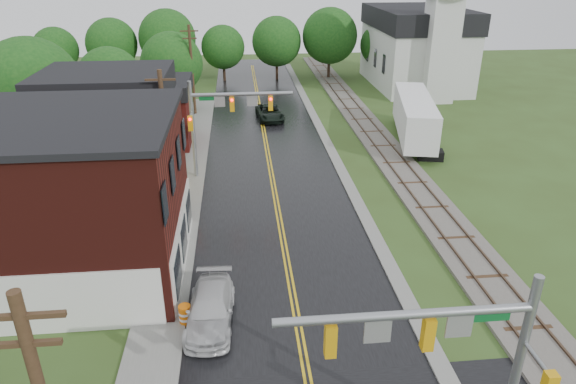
{
  "coord_description": "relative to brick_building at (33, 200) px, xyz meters",
  "views": [
    {
      "loc": [
        -2.23,
        -8.82,
        14.98
      ],
      "look_at": [
        0.2,
        16.07,
        3.5
      ],
      "focal_mm": 32.0,
      "sensor_mm": 36.0,
      "label": 1
    }
  ],
  "objects": [
    {
      "name": "church",
      "position": [
        32.48,
        38.74,
        1.68
      ],
      "size": [
        10.4,
        18.4,
        20.0
      ],
      "color": "silver",
      "rests_on": "ground"
    },
    {
      "name": "tree_left_b",
      "position": [
        -5.36,
        16.9,
        1.57
      ],
      "size": [
        7.6,
        7.6,
        9.69
      ],
      "color": "black",
      "rests_on": "ground"
    },
    {
      "name": "darkred_building",
      "position": [
        2.48,
        20.0,
        -1.95
      ],
      "size": [
        7.0,
        6.0,
        4.4
      ],
      "primitive_type": "cube",
      "color": "#3F0F0C",
      "rests_on": "ground"
    },
    {
      "name": "suv_dark",
      "position": [
        13.3,
        26.36,
        -3.44
      ],
      "size": [
        2.84,
        5.35,
        1.43
      ],
      "primitive_type": "imported",
      "rotation": [
        0.0,
        0.0,
        0.09
      ],
      "color": "black",
      "rests_on": "ground"
    },
    {
      "name": "utility_pole_c",
      "position": [
        5.68,
        29.0,
        0.57
      ],
      "size": [
        1.8,
        0.28,
        9.0
      ],
      "color": "#382616",
      "rests_on": "ground"
    },
    {
      "name": "curb_right",
      "position": [
        17.88,
        20.0,
        -4.15
      ],
      "size": [
        0.8,
        70.0,
        0.12
      ],
      "primitive_type": "cube",
      "color": "gray",
      "rests_on": "ground"
    },
    {
      "name": "pickup_white",
      "position": [
        8.62,
        -5.0,
        -3.44
      ],
      "size": [
        2.27,
        5.03,
        1.43
      ],
      "primitive_type": "imported",
      "rotation": [
        0.0,
        0.0,
        -0.06
      ],
      "color": "silver",
      "rests_on": "ground"
    },
    {
      "name": "traffic_signal_near",
      "position": [
        15.96,
        -13.0,
        0.82
      ],
      "size": [
        7.34,
        0.3,
        7.2
      ],
      "color": "gray",
      "rests_on": "ground"
    },
    {
      "name": "main_road",
      "position": [
        12.48,
        15.0,
        -4.15
      ],
      "size": [
        10.0,
        90.0,
        0.02
      ],
      "primitive_type": "cube",
      "color": "black",
      "rests_on": "ground"
    },
    {
      "name": "railroad",
      "position": [
        22.48,
        20.0,
        -4.05
      ],
      "size": [
        3.2,
        80.0,
        0.3
      ],
      "color": "#59544C",
      "rests_on": "ground"
    },
    {
      "name": "sidewalk_left",
      "position": [
        6.28,
        10.0,
        -4.15
      ],
      "size": [
        2.4,
        50.0,
        0.12
      ],
      "primitive_type": "cube",
      "color": "gray",
      "rests_on": "ground"
    },
    {
      "name": "construction_barrel",
      "position": [
        7.48,
        -5.02,
        -3.66
      ],
      "size": [
        0.61,
        0.61,
        0.98
      ],
      "primitive_type": "cylinder",
      "rotation": [
        0.0,
        0.0,
        0.12
      ],
      "color": "#D36009",
      "rests_on": "ground"
    },
    {
      "name": "traffic_signal_far",
      "position": [
        9.01,
        12.0,
        0.82
      ],
      "size": [
        7.34,
        0.43,
        7.2
      ],
      "color": "gray",
      "rests_on": "ground"
    },
    {
      "name": "utility_pole_b",
      "position": [
        5.68,
        7.0,
        0.57
      ],
      "size": [
        1.8,
        0.28,
        9.0
      ],
      "color": "#382616",
      "rests_on": "ground"
    },
    {
      "name": "semi_trailer",
      "position": [
        25.54,
        18.46,
        -1.84
      ],
      "size": [
        5.24,
        12.65,
        3.89
      ],
      "color": "black",
      "rests_on": "ground"
    },
    {
      "name": "tree_left_e",
      "position": [
        3.64,
        30.9,
        0.66
      ],
      "size": [
        6.4,
        6.4,
        8.16
      ],
      "color": "black",
      "rests_on": "ground"
    },
    {
      "name": "yellow_house",
      "position": [
        1.48,
        11.0,
        -0.95
      ],
      "size": [
        8.0,
        7.0,
        6.4
      ],
      "primitive_type": "cube",
      "color": "tan",
      "rests_on": "ground"
    },
    {
      "name": "tree_left_c",
      "position": [
        -1.36,
        24.9,
        0.36
      ],
      "size": [
        6.0,
        6.0,
        7.65
      ],
      "color": "black",
      "rests_on": "ground"
    },
    {
      "name": "brick_building",
      "position": [
        0.0,
        0.0,
        0.0
      ],
      "size": [
        14.3,
        10.3,
        8.3
      ],
      "color": "#45140E",
      "rests_on": "ground"
    }
  ]
}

